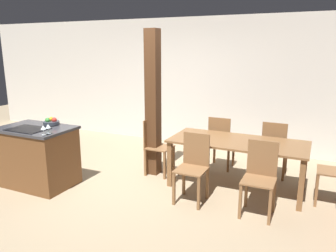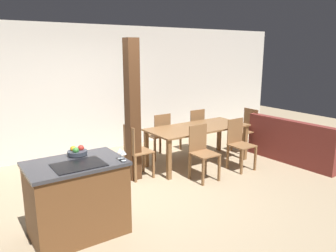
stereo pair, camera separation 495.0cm
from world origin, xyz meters
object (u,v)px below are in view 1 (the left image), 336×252
Objects in this scene: fruit_bowl at (51,122)px; kitchen_island at (38,156)px; timber_post at (153,104)px; wine_glass_near at (43,128)px; dining_chair_near_left at (193,166)px; dining_chair_head_end at (156,145)px; dining_chair_near_right at (260,177)px; dining_chair_far_right at (274,148)px; wine_glass_middle at (48,126)px; dining_chair_far_left at (221,141)px; dining_table at (238,147)px.

kitchen_island is at bearing -115.83° from fruit_bowl.
timber_post is at bearing 40.17° from kitchen_island.
fruit_bowl is at bearing -143.50° from timber_post.
wine_glass_near reaches higher than dining_chair_near_left.
dining_chair_head_end is 0.69m from timber_post.
dining_chair_near_right is at bearing 8.83° from kitchen_island.
dining_chair_near_right is 2.09m from timber_post.
wine_glass_near is 3.54m from dining_chair_far_right.
wine_glass_near is 0.14× the size of dining_chair_head_end.
dining_chair_near_left is at bearing -34.89° from timber_post.
wine_glass_middle is (0.48, -0.21, 0.56)m from kitchen_island.
fruit_bowl reaches higher than kitchen_island.
dining_chair_head_end is at bearing 36.11° from dining_chair_far_left.
kitchen_island is 0.80m from wine_glass_near.
kitchen_island is 1.85m from dining_chair_head_end.
dining_chair_far_left reaches higher than kitchen_island.
dining_chair_near_left is at bearing 23.19° from wine_glass_near.
dining_table is at bearing 56.29° from dining_chair_far_right.
dining_chair_far_right is at bearing 27.35° from fruit_bowl.
dining_table is 0.82m from dining_chair_far_left.
dining_chair_head_end is (0.95, 1.47, -0.52)m from wine_glass_near.
dining_chair_near_right is (0.45, -0.67, -0.15)m from dining_table.
kitchen_island is 1.96m from timber_post.
dining_chair_far_left is at bearing 47.72° from wine_glass_middle.
timber_post reaches higher than dining_chair_near_right.
fruit_bowl reaches higher than dining_chair_far_right.
kitchen_island is 3.04m from dining_table.
timber_post reaches higher than fruit_bowl.
dining_table is 2.13× the size of dining_chair_near_left.
dining_chair_near_left and dining_chair_far_left have the same top height.
timber_post reaches higher than kitchen_island.
dining_chair_near_left is (1.87, 0.71, -0.52)m from wine_glass_middle.
fruit_bowl is 0.64m from wine_glass_near.
fruit_bowl is 0.10× the size of timber_post.
dining_chair_near_left and dining_chair_near_right have the same top height.
fruit_bowl is 0.26× the size of dining_chair_near_left.
dining_chair_far_left is at bearing 123.71° from dining_chair_near_right.
kitchen_island is at bearing 38.18° from dining_chair_far_left.
kitchen_island is 1.19× the size of dining_chair_near_left.
dining_chair_far_left is (-0.90, 1.34, 0.00)m from dining_chair_near_right.
dining_chair_near_left and dining_chair_head_end have the same top height.
dining_chair_near_right is (3.14, 0.28, -0.46)m from fruit_bowl.
dining_chair_far_right is (3.14, 1.62, -0.46)m from fruit_bowl.
dining_table is 1.51m from timber_post.
fruit_bowl is at bearing 125.76° from dining_chair_head_end.
dining_chair_far_right is 1.00× the size of dining_chair_head_end.
dining_chair_far_left reaches higher than dining_table.
dining_table is (2.80, 1.18, 0.19)m from kitchen_island.
dining_table is 2.13× the size of dining_chair_far_left.
dining_table is (2.69, 0.95, -0.32)m from fruit_bowl.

